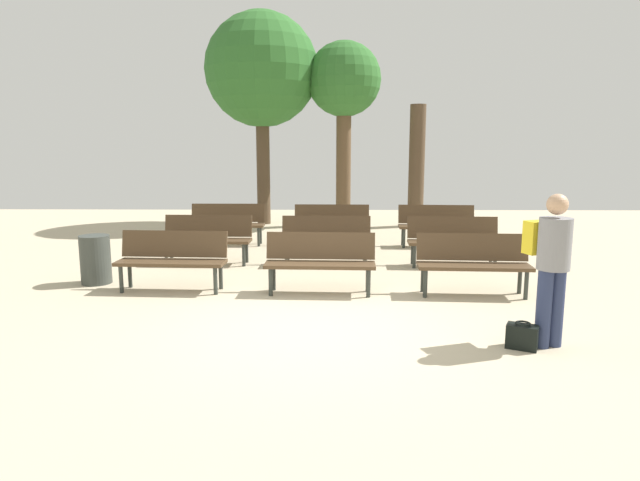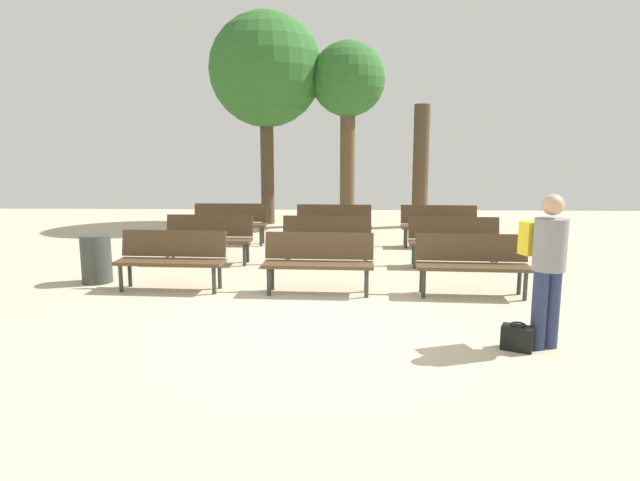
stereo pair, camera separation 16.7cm
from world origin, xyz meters
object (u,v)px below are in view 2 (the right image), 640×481
Objects in this scene: bench_r0_c0 at (172,256)px; tree_1 at (266,71)px; bench_r0_c2 at (472,261)px; tree_2 at (348,85)px; bench_r2_c1 at (334,222)px; handbag at (517,338)px; bench_r2_c2 at (439,223)px; bench_r2_c0 at (230,221)px; visitor_with_backpack at (547,262)px; tree_0 at (421,166)px; bench_r0_c1 at (319,259)px; bench_r1_c0 at (209,236)px; bench_r1_c2 at (454,238)px; trash_bin at (96,259)px; bench_r1_c1 at (327,237)px.

tree_1 is (0.56, 7.10, 3.55)m from bench_r0_c0.
tree_2 is (-1.69, 7.13, 3.18)m from bench_r0_c2.
handbag is at bearing -71.01° from bench_r2_c1.
bench_r2_c0 is at bearing -179.47° from bench_r2_c2.
bench_r2_c0 reaches higher than handbag.
bench_r2_c2 is 4.43× the size of handbag.
tree_1 is at bearing -84.85° from visitor_with_backpack.
handbag is (4.39, -2.38, -0.37)m from bench_r0_c0.
tree_2 is at bearing 171.89° from tree_0.
handbag is (-0.02, -2.19, -0.37)m from bench_r0_c2.
bench_r2_c0 is 7.64m from visitor_with_backpack.
visitor_with_backpack reaches higher than bench_r0_c0.
bench_r0_c1 is 4.49m from bench_r2_c2.
tree_0 is 9.17m from handbag.
bench_r0_c0 is at bearing 179.03° from bench_r0_c1.
bench_r0_c0 is 4.43× the size of handbag.
bench_r1_c2 is (4.43, -0.15, 0.00)m from bench_r1_c0.
bench_r0_c0 is 7.95m from tree_1.
bench_r0_c1 is 3.55m from trash_bin.
bench_r1_c0 is 2.09m from trash_bin.
visitor_with_backpack is (0.14, -4.01, 0.43)m from bench_r1_c2.
handbag is at bearing -43.88° from bench_r1_c0.
bench_r1_c0 is at bearing 138.28° from bench_r0_c1.
trash_bin is (-1.43, -1.51, -0.12)m from bench_r1_c0.
tree_2 reaches higher than bench_r2_c1.
visitor_with_backpack is 6.58m from trash_bin.
bench_r2_c2 reaches higher than handbag.
bench_r0_c1 is at bearing -77.15° from tree_1.
bench_r1_c0 is (-4.29, 2.08, 0.00)m from bench_r0_c2.
bench_r0_c1 is 3.17m from handbag.
trash_bin reaches higher than handbag.
bench_r1_c0 and bench_r2_c1 have the same top height.
bench_r1_c1 is 0.29× the size of tree_1.
bench_r0_c2 is 8.98m from tree_1.
handbag is (4.27, -4.27, -0.37)m from bench_r1_c0.
bench_r2_c2 is at bearing 59.62° from bench_r0_c1.
visitor_with_backpack is at bearing -68.24° from bench_r2_c1.
bench_r0_c1 is 4.41× the size of handbag.
bench_r1_c1 is 0.99× the size of bench_r1_c2.
bench_r2_c0 is 1.00× the size of bench_r2_c1.
tree_1 is (-1.84, 3.38, 3.55)m from bench_r2_c1.
tree_2 reaches higher than bench_r0_c2.
bench_r2_c2 is (4.48, -0.19, 0.00)m from bench_r2_c0.
bench_r1_c2 is (0.14, 1.93, 0.00)m from bench_r0_c2.
bench_r0_c1 is 8.21m from tree_1.
bench_r1_c1 is 5.51m from tree_0.
tree_0 is at bearing 72.49° from bench_r0_c1.
bench_r2_c0 is (-4.41, 2.11, 0.00)m from bench_r1_c2.
bench_r1_c0 is at bearing 178.50° from bench_r1_c1.
tree_1 is (-4.07, 3.44, 3.55)m from bench_r2_c2.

